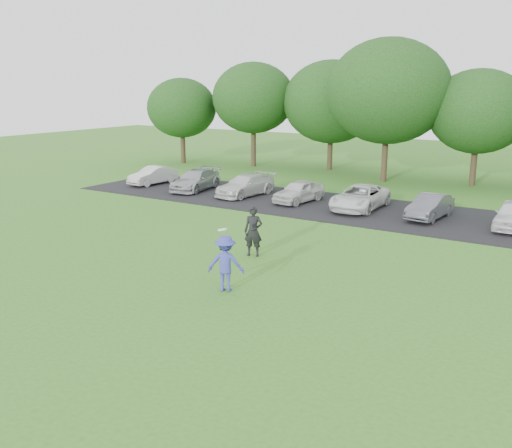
{
  "coord_description": "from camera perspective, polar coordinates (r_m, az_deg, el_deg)",
  "views": [
    {
      "loc": [
        10.0,
        -12.38,
        5.94
      ],
      "look_at": [
        0.0,
        3.5,
        1.3
      ],
      "focal_mm": 40.0,
      "sensor_mm": 36.0,
      "label": 1
    }
  ],
  "objects": [
    {
      "name": "ground",
      "position": [
        16.99,
        -6.35,
        -6.67
      ],
      "size": [
        100.0,
        100.0,
        0.0
      ],
      "primitive_type": "plane",
      "color": "#347020",
      "rests_on": "ground"
    },
    {
      "name": "tree_row",
      "position": [
        36.17,
        19.01,
        11.52
      ],
      "size": [
        42.39,
        9.85,
        8.64
      ],
      "color": "#38281C",
      "rests_on": "ground"
    },
    {
      "name": "camera_bystander",
      "position": [
        20.0,
        -0.27,
        -0.72
      ],
      "size": [
        0.76,
        0.61,
        1.79
      ],
      "color": "black",
      "rests_on": "ground"
    },
    {
      "name": "parking_lot",
      "position": [
        27.92,
        10.45,
        1.4
      ],
      "size": [
        32.0,
        6.5,
        0.03
      ],
      "primitive_type": "cube",
      "color": "black",
      "rests_on": "ground"
    },
    {
      "name": "parked_cars",
      "position": [
        27.74,
        11.11,
        2.52
      ],
      "size": [
        28.2,
        4.54,
        1.22
      ],
      "color": "silver",
      "rests_on": "parking_lot"
    },
    {
      "name": "frisbee_player",
      "position": [
        16.69,
        -3.06,
        -3.93
      ],
      "size": [
        1.24,
        1.03,
        1.96
      ],
      "color": "#3B40A7",
      "rests_on": "ground"
    }
  ]
}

